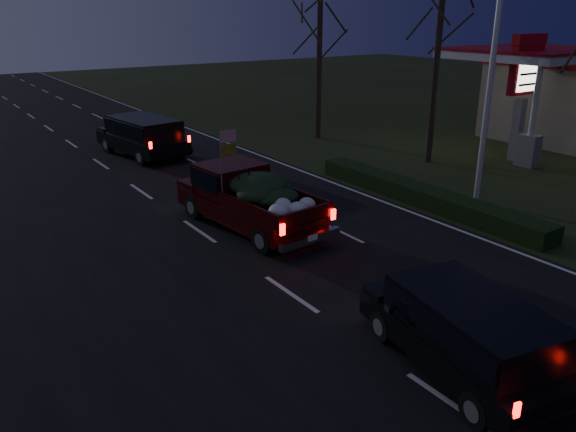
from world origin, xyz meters
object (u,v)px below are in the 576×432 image
pickup_truck (248,195)px  lead_suv (143,133)px  rear_suv (468,328)px  light_pole (495,43)px  gas_price_pylon (525,77)px

pickup_truck → lead_suv: 10.86m
pickup_truck → rear_suv: (-0.58, -8.91, -0.11)m
light_pole → lead_suv: light_pole is taller
lead_suv → gas_price_pylon: bearing=-44.7°
gas_price_pylon → pickup_truck: size_ratio=1.00×
rear_suv → lead_suv: bearing=97.5°
pickup_truck → rear_suv: pickup_truck is taller
lead_suv → rear_suv: bearing=-101.5°
pickup_truck → rear_suv: 8.93m
pickup_truck → rear_suv: size_ratio=1.20×
lead_suv → rear_suv: lead_suv is taller
lead_suv → pickup_truck: bearing=-101.5°
rear_suv → light_pole: bearing=47.9°
light_pole → rear_suv: 11.62m
gas_price_pylon → rear_suv: size_ratio=1.19×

